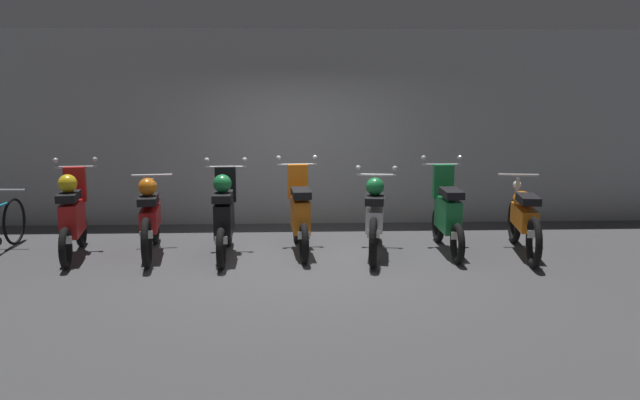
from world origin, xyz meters
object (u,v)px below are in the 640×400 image
at_px(motorbike_slot_1, 150,217).
at_px(motorbike_slot_6, 524,219).
at_px(motorbike_slot_4, 375,216).
at_px(motorbike_slot_5, 447,214).
at_px(motorbike_slot_0, 73,215).
at_px(motorbike_slot_3, 300,214).
at_px(motorbike_slot_2, 224,215).

relative_size(motorbike_slot_1, motorbike_slot_6, 1.00).
xyz_separation_m(motorbike_slot_4, motorbike_slot_5, (1.01, 0.09, -0.00)).
relative_size(motorbike_slot_0, motorbike_slot_4, 0.86).
distance_m(motorbike_slot_0, motorbike_slot_3, 3.04).
xyz_separation_m(motorbike_slot_1, motorbike_slot_5, (4.05, 0.01, 0.00)).
relative_size(motorbike_slot_3, motorbike_slot_5, 1.00).
bearing_deg(motorbike_slot_2, motorbike_slot_4, 1.74).
xyz_separation_m(motorbike_slot_2, motorbike_slot_5, (3.03, 0.15, -0.04)).
distance_m(motorbike_slot_0, motorbike_slot_4, 4.05).
height_order(motorbike_slot_4, motorbike_slot_6, motorbike_slot_4).
xyz_separation_m(motorbike_slot_0, motorbike_slot_5, (5.06, 0.06, -0.04)).
height_order(motorbike_slot_2, motorbike_slot_5, same).
bearing_deg(motorbike_slot_1, motorbike_slot_2, -8.12).
bearing_deg(motorbike_slot_6, motorbike_slot_3, 175.26).
bearing_deg(motorbike_slot_5, motorbike_slot_6, -9.02).
relative_size(motorbike_slot_2, motorbike_slot_5, 1.00).
xyz_separation_m(motorbike_slot_1, motorbike_slot_4, (3.04, -0.08, 0.00)).
bearing_deg(motorbike_slot_3, motorbike_slot_5, -2.57).
distance_m(motorbike_slot_1, motorbike_slot_6, 5.06).
bearing_deg(motorbike_slot_0, motorbike_slot_6, -0.92).
distance_m(motorbike_slot_1, motorbike_slot_2, 1.02).
distance_m(motorbike_slot_0, motorbike_slot_6, 6.08).
bearing_deg(motorbike_slot_2, motorbike_slot_3, 13.46).
distance_m(motorbike_slot_2, motorbike_slot_4, 2.03).
bearing_deg(motorbike_slot_0, motorbike_slot_3, 2.92).
bearing_deg(motorbike_slot_0, motorbike_slot_2, -2.46).
bearing_deg(motorbike_slot_6, motorbike_slot_1, 178.25).
distance_m(motorbike_slot_4, motorbike_slot_5, 1.01).
bearing_deg(motorbike_slot_3, motorbike_slot_4, -10.05).
relative_size(motorbike_slot_4, motorbike_slot_5, 1.16).
height_order(motorbike_slot_0, motorbike_slot_2, same).
bearing_deg(motorbike_slot_6, motorbike_slot_0, 179.08).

